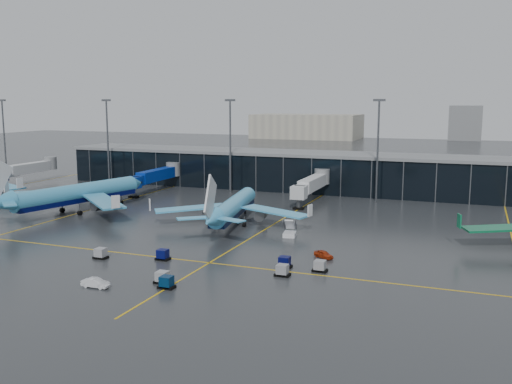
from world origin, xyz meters
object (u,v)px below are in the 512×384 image
(baggage_carts, at_px, (211,267))
(service_van_red, at_px, (324,254))
(mobile_airstair, at_px, (290,232))
(service_van_white, at_px, (96,283))
(airliner_klm_near, at_px, (233,196))
(airliner_arkefly, at_px, (77,182))

(baggage_carts, xyz_separation_m, service_van_red, (13.78, 13.25, -0.15))
(baggage_carts, bearing_deg, service_van_red, 43.88)
(baggage_carts, distance_m, mobile_airstair, 25.72)
(baggage_carts, bearing_deg, service_van_white, -132.76)
(baggage_carts, relative_size, service_van_white, 9.31)
(service_van_white, bearing_deg, airliner_klm_near, -4.00)
(mobile_airstair, xyz_separation_m, service_van_white, (-15.45, -37.65, -0.12))
(airliner_arkefly, distance_m, baggage_carts, 56.96)
(service_van_red, relative_size, service_van_white, 0.91)
(baggage_carts, relative_size, mobile_airstair, 10.42)
(airliner_klm_near, bearing_deg, service_van_red, -47.58)
(airliner_arkefly, xyz_separation_m, baggage_carts, (47.84, -30.32, -6.07))
(airliner_arkefly, xyz_separation_m, airliner_klm_near, (37.96, 1.00, -0.92))
(baggage_carts, height_order, mobile_airstair, mobile_airstair)
(airliner_arkefly, relative_size, airliner_klm_near, 1.16)
(mobile_airstair, xyz_separation_m, service_van_red, (9.66, -12.14, -0.16))
(airliner_arkefly, height_order, service_van_white, airliner_arkefly)
(mobile_airstair, bearing_deg, service_van_red, -61.57)
(airliner_arkefly, height_order, airliner_klm_near, airliner_arkefly)
(airliner_klm_near, bearing_deg, mobile_airstair, -33.17)
(airliner_arkefly, xyz_separation_m, service_van_red, (61.62, -17.07, -6.22))
(service_van_white, bearing_deg, service_van_red, -46.65)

